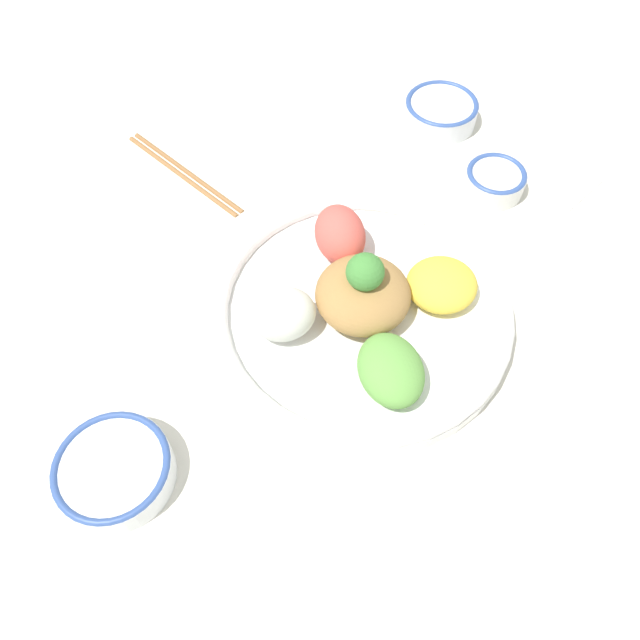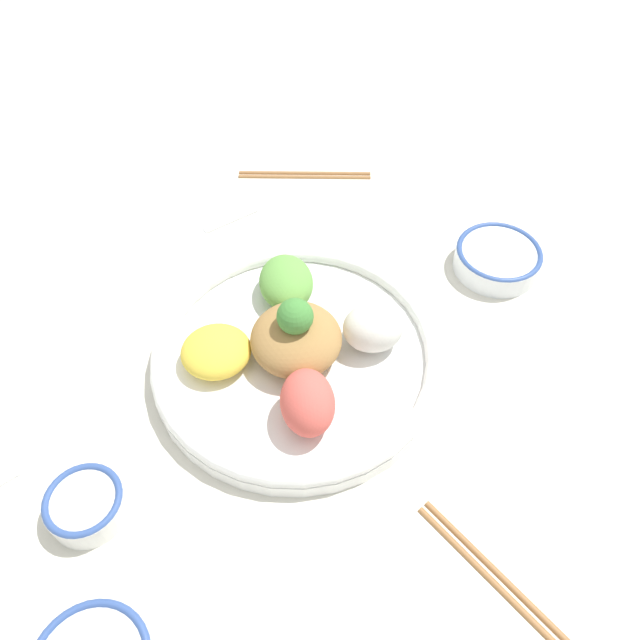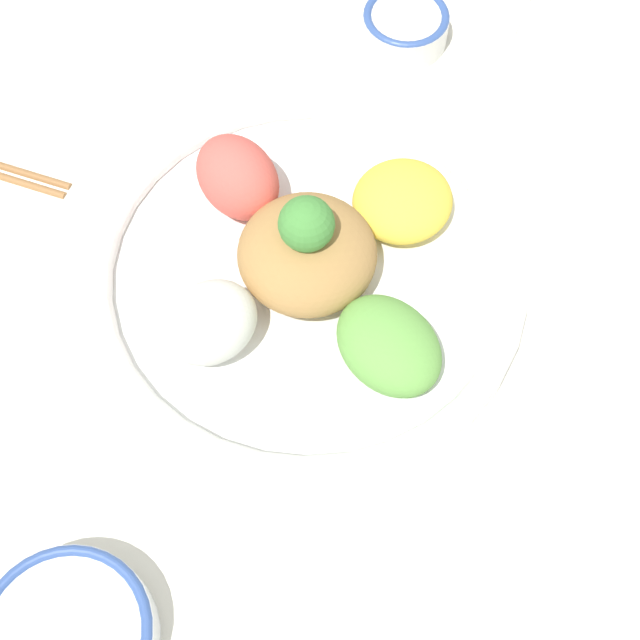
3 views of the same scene
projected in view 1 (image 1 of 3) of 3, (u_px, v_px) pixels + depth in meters
The scene contains 8 objects.
ground_plane at pixel (378, 309), 0.74m from camera, with size 2.40×2.40×0.00m, color silver.
salad_platter at pixel (363, 308), 0.71m from camera, with size 0.35×0.35×0.11m.
sauce_bowl_red at pixel (495, 180), 0.84m from camera, with size 0.08×0.08×0.03m.
rice_bowl_blue at pixel (441, 111), 0.91m from camera, with size 0.11×0.11×0.04m.
sauce_bowl_dark at pixel (114, 470), 0.61m from camera, with size 0.12×0.12×0.03m.
chopsticks_pair_near at pixel (184, 172), 0.87m from camera, with size 0.07×0.22×0.01m.
serving_spoon_main at pixel (599, 178), 0.86m from camera, with size 0.13×0.05×0.01m.
serving_spoon_extra at pixel (534, 507), 0.61m from camera, with size 0.13×0.04×0.01m.
Camera 1 is at (0.28, 0.32, 0.61)m, focal length 35.00 mm.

